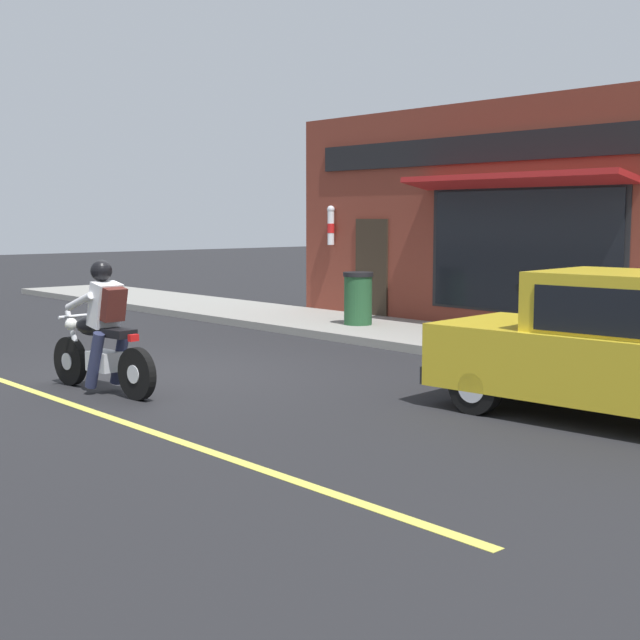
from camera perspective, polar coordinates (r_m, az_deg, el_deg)
ground_plane at (r=12.22m, az=-9.84°, el=-3.54°), size 80.00×80.00×0.00m
sidewalk_curb at (r=17.71m, az=-0.44°, el=-0.09°), size 2.60×22.00×0.14m
storefront_building at (r=16.69m, az=10.21°, el=6.41°), size 1.25×9.19×4.20m
motorcycle_with_rider at (r=11.13m, az=-13.75°, el=-1.10°), size 0.62×2.02×1.62m
car_hatchback at (r=9.79m, az=18.53°, el=-1.76°), size 1.99×3.92×1.57m
trash_bin at (r=16.59m, az=2.45°, el=1.41°), size 0.56×0.56×0.98m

